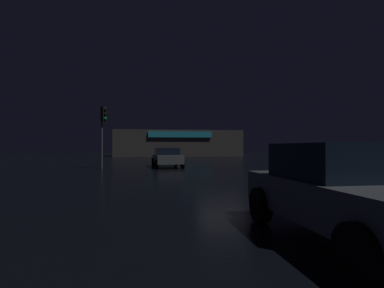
{
  "coord_description": "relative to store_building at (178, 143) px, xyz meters",
  "views": [
    {
      "loc": [
        -3.99,
        -15.28,
        1.48
      ],
      "look_at": [
        -0.91,
        4.46,
        1.67
      ],
      "focal_mm": 27.86,
      "sensor_mm": 36.0,
      "label": 1
    }
  ],
  "objects": [
    {
      "name": "car_far",
      "position": [
        -3.6,
        -25.95,
        -1.31
      ],
      "size": [
        2.18,
        4.65,
        1.42
      ],
      "color": "slate",
      "rests_on": "ground"
    },
    {
      "name": "ground_plane",
      "position": [
        -1.15,
        -32.52,
        -2.05
      ],
      "size": [
        120.0,
        120.0,
        0.0
      ],
      "primitive_type": "plane",
      "color": "black"
    },
    {
      "name": "store_building",
      "position": [
        0.0,
        0.0,
        0.0
      ],
      "size": [
        19.9,
        6.54,
        4.09
      ],
      "color": "#4C4742",
      "rests_on": "ground"
    },
    {
      "name": "car_near",
      "position": [
        -2.01,
        -43.53,
        -1.26
      ],
      "size": [
        2.07,
        4.1,
        1.54
      ],
      "color": "slate",
      "rests_on": "ground"
    },
    {
      "name": "traffic_signal_main",
      "position": [
        -7.99,
        -26.95,
        1.06
      ],
      "size": [
        0.43,
        0.41,
        4.22
      ],
      "color": "#595B60",
      "rests_on": "ground"
    }
  ]
}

